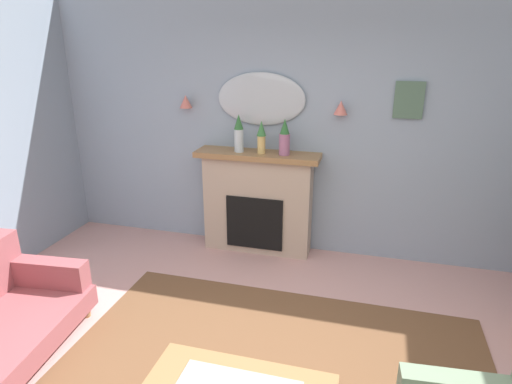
% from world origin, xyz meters
% --- Properties ---
extents(wall_back, '(7.02, 0.10, 2.88)m').
position_xyz_m(wall_back, '(0.00, 2.45, 1.44)').
color(wall_back, '#8C9EB2').
rests_on(wall_back, ground).
extents(patterned_rug, '(3.20, 2.40, 0.01)m').
position_xyz_m(patterned_rug, '(0.00, 0.20, 0.01)').
color(patterned_rug, brown).
rests_on(patterned_rug, ground).
extents(fireplace, '(1.36, 0.36, 1.16)m').
position_xyz_m(fireplace, '(-0.62, 2.23, 0.57)').
color(fireplace, tan).
rests_on(fireplace, ground).
extents(mantel_vase_right, '(0.10, 0.10, 0.41)m').
position_xyz_m(mantel_vase_right, '(-0.82, 2.20, 1.36)').
color(mantel_vase_right, silver).
rests_on(mantel_vase_right, fireplace).
extents(mantel_vase_centre, '(0.10, 0.10, 0.35)m').
position_xyz_m(mantel_vase_centre, '(-0.57, 2.20, 1.35)').
color(mantel_vase_centre, tan).
rests_on(mantel_vase_centre, fireplace).
extents(mantel_vase_left, '(0.11, 0.11, 0.39)m').
position_xyz_m(mantel_vase_left, '(-0.32, 2.20, 1.34)').
color(mantel_vase_left, '#9E6084').
rests_on(mantel_vase_left, fireplace).
extents(wall_mirror, '(0.96, 0.06, 0.56)m').
position_xyz_m(wall_mirror, '(-0.62, 2.37, 1.71)').
color(wall_mirror, '#B2BCC6').
extents(wall_sconce_left, '(0.14, 0.14, 0.14)m').
position_xyz_m(wall_sconce_left, '(-1.47, 2.32, 1.66)').
color(wall_sconce_left, '#D17066').
extents(wall_sconce_right, '(0.14, 0.14, 0.14)m').
position_xyz_m(wall_sconce_right, '(0.23, 2.32, 1.66)').
color(wall_sconce_right, '#D17066').
extents(framed_picture, '(0.28, 0.03, 0.36)m').
position_xyz_m(framed_picture, '(0.88, 2.38, 1.75)').
color(framed_picture, '#4C6B56').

